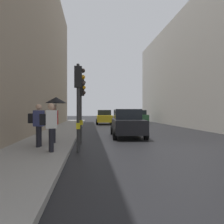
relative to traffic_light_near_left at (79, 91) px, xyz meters
name	(u,v)px	position (x,y,z in m)	size (l,w,h in m)	color
ground_plane	(189,149)	(4.74, 0.27, -2.43)	(120.00, 120.00, 0.00)	black
sidewalk_kerb	(59,133)	(-1.67, 6.27, -2.35)	(2.68, 40.00, 0.16)	gray
traffic_light_near_left	(79,91)	(0.00, 0.00, 0.00)	(0.44, 0.26, 3.51)	#2D2D2D
traffic_light_near_right	(81,98)	(0.00, 2.31, -0.11)	(0.45, 0.34, 3.36)	#2D2D2D
car_yellow_taxi	(104,117)	(2.25, 17.17, -1.55)	(2.10, 4.24, 1.76)	yellow
car_dark_suv	(127,123)	(2.83, 4.62, -1.55)	(2.21, 4.30, 1.76)	black
car_green_estate	(139,116)	(7.35, 20.15, -1.55)	(2.09, 4.24, 1.76)	#2D6038
pedestrian_with_umbrella	(55,107)	(-1.17, 1.66, -0.58)	(1.00, 1.00, 2.14)	black
pedestrian_with_black_backpack	(50,124)	(-1.01, -0.59, -1.26)	(0.65, 0.42, 1.77)	black
pedestrian_with_grey_backpack	(38,123)	(-1.70, 0.52, -1.26)	(0.63, 0.37, 1.77)	black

